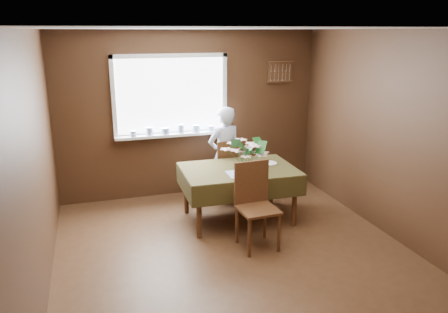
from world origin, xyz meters
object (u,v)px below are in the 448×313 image
object	(u,v)px
chair_far	(227,168)
chair_near	(255,202)
seated_woman	(224,155)
flower_bouquet	(246,152)
dining_table	(239,175)

from	to	relation	value
chair_far	chair_near	xyz separation A→B (m)	(-0.12, -1.45, 0.03)
seated_woman	flower_bouquet	bearing A→B (deg)	76.96
seated_woman	flower_bouquet	size ratio (longest dim) A/B	2.90
chair_near	dining_table	bearing A→B (deg)	82.66
chair_far	chair_near	world-z (taller)	chair_near
chair_near	flower_bouquet	size ratio (longest dim) A/B	2.04
dining_table	flower_bouquet	xyz separation A→B (m)	(0.02, -0.22, 0.36)
seated_woman	flower_bouquet	distance (m)	0.95
chair_near	flower_bouquet	bearing A→B (deg)	78.91
chair_far	flower_bouquet	xyz separation A→B (m)	(-0.04, -0.93, 0.49)
dining_table	chair_near	xyz separation A→B (m)	(-0.06, -0.74, -0.09)
chair_far	seated_woman	world-z (taller)	seated_woman
dining_table	chair_far	world-z (taller)	chair_far
dining_table	seated_woman	bearing A→B (deg)	90.00
chair_near	seated_woman	xyz separation A→B (m)	(0.07, 1.43, 0.17)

